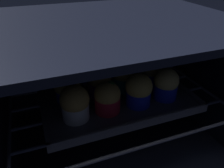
# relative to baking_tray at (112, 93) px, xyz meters

# --- Properties ---
(oven_cavity) EXTENTS (0.59, 0.47, 0.37)m
(oven_cavity) POSITION_rel_baking_tray_xyz_m (0.00, 0.03, 0.02)
(oven_cavity) COLOR black
(oven_cavity) RESTS_ON ground
(oven_rack) EXTENTS (0.55, 0.42, 0.01)m
(oven_rack) POSITION_rel_baking_tray_xyz_m (0.00, -0.01, -0.01)
(oven_rack) COLOR #444756
(oven_rack) RESTS_ON oven_cavity
(baking_tray) EXTENTS (0.39, 0.31, 0.02)m
(baking_tray) POSITION_rel_baking_tray_xyz_m (0.00, 0.00, 0.00)
(baking_tray) COLOR #4C4C51
(baking_tray) RESTS_ON oven_rack
(muffin_row0_col0) EXTENTS (0.07, 0.07, 0.09)m
(muffin_row0_col0) POSITION_rel_baking_tray_xyz_m (-0.12, -0.08, 0.05)
(muffin_row0_col0) COLOR silver
(muffin_row0_col0) RESTS_ON baking_tray
(muffin_row0_col1) EXTENTS (0.06, 0.06, 0.08)m
(muffin_row0_col1) POSITION_rel_baking_tray_xyz_m (-0.04, -0.08, 0.04)
(muffin_row0_col1) COLOR red
(muffin_row0_col1) RESTS_ON baking_tray
(muffin_row0_col2) EXTENTS (0.07, 0.07, 0.09)m
(muffin_row0_col2) POSITION_rel_baking_tray_xyz_m (0.04, -0.08, 0.05)
(muffin_row0_col2) COLOR #1928B7
(muffin_row0_col2) RESTS_ON baking_tray
(muffin_row0_col3) EXTENTS (0.06, 0.06, 0.08)m
(muffin_row0_col3) POSITION_rel_baking_tray_xyz_m (0.12, -0.08, 0.05)
(muffin_row0_col3) COLOR #1928B7
(muffin_row0_col3) RESTS_ON baking_tray
(muffin_row1_col0) EXTENTS (0.07, 0.07, 0.08)m
(muffin_row1_col0) POSITION_rel_baking_tray_xyz_m (-0.12, 0.00, 0.04)
(muffin_row1_col0) COLOR #1928B7
(muffin_row1_col0) RESTS_ON baking_tray
(muffin_row1_col1) EXTENTS (0.06, 0.06, 0.08)m
(muffin_row1_col1) POSITION_rel_baking_tray_xyz_m (-0.04, -0.00, 0.04)
(muffin_row1_col1) COLOR #7A238C
(muffin_row1_col1) RESTS_ON baking_tray
(muffin_row1_col2) EXTENTS (0.06, 0.06, 0.08)m
(muffin_row1_col2) POSITION_rel_baking_tray_xyz_m (0.04, 0.00, 0.04)
(muffin_row1_col2) COLOR #0C8C84
(muffin_row1_col2) RESTS_ON baking_tray
(muffin_row1_col3) EXTENTS (0.06, 0.06, 0.08)m
(muffin_row1_col3) POSITION_rel_baking_tray_xyz_m (0.12, -0.00, 0.04)
(muffin_row1_col3) COLOR #1928B7
(muffin_row1_col3) RESTS_ON baking_tray
(muffin_row2_col0) EXTENTS (0.06, 0.06, 0.08)m
(muffin_row2_col0) POSITION_rel_baking_tray_xyz_m (-0.12, 0.08, 0.04)
(muffin_row2_col0) COLOR silver
(muffin_row2_col0) RESTS_ON baking_tray
(muffin_row2_col1) EXTENTS (0.07, 0.07, 0.09)m
(muffin_row2_col1) POSITION_rel_baking_tray_xyz_m (-0.04, 0.08, 0.05)
(muffin_row2_col1) COLOR #1928B7
(muffin_row2_col1) RESTS_ON baking_tray
(muffin_row2_col2) EXTENTS (0.06, 0.06, 0.08)m
(muffin_row2_col2) POSITION_rel_baking_tray_xyz_m (0.04, 0.08, 0.04)
(muffin_row2_col2) COLOR #7A238C
(muffin_row2_col2) RESTS_ON baking_tray
(muffin_row2_col3) EXTENTS (0.07, 0.07, 0.08)m
(muffin_row2_col3) POSITION_rel_baking_tray_xyz_m (0.12, 0.08, 0.04)
(muffin_row2_col3) COLOR silver
(muffin_row2_col3) RESTS_ON baking_tray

